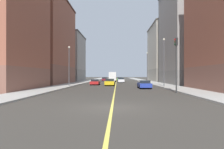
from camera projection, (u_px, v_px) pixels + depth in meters
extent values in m
plane|color=#37332D|center=(112.00, 107.00, 13.36)|extent=(400.00, 400.00, 0.00)
cube|color=#9E9B93|center=(148.00, 82.00, 62.09)|extent=(3.91, 168.00, 0.15)
cube|color=#9E9B93|center=(84.00, 82.00, 62.59)|extent=(3.91, 168.00, 0.15)
cube|color=#E5D14C|center=(116.00, 82.00, 62.34)|extent=(0.16, 154.00, 0.01)
cube|color=slate|center=(185.00, 78.00, 47.44)|extent=(8.48, 17.79, 3.04)
cube|color=gray|center=(185.00, 29.00, 47.47)|extent=(8.48, 17.79, 19.34)
cube|color=#9D9688|center=(164.00, 75.00, 68.05)|extent=(8.48, 18.15, 3.98)
cube|color=#BCB29E|center=(164.00, 48.00, 68.07)|extent=(8.48, 18.15, 13.97)
cube|color=#545047|center=(164.00, 26.00, 68.09)|extent=(8.78, 18.45, 0.40)
cube|color=brown|center=(4.00, 79.00, 29.59)|extent=(8.48, 14.62, 3.15)
cube|color=brown|center=(48.00, 75.00, 48.59)|extent=(8.48, 20.38, 4.15)
cube|color=#93513D|center=(49.00, 34.00, 48.61)|extent=(8.48, 20.38, 15.35)
cube|color=#42241B|center=(49.00, 0.00, 48.63)|extent=(8.78, 20.68, 0.40)
cube|color=gray|center=(69.00, 75.00, 69.89)|extent=(8.48, 16.30, 3.93)
cube|color=#9E9993|center=(69.00, 53.00, 69.91)|extent=(8.48, 16.30, 11.40)
cube|color=#474442|center=(70.00, 35.00, 69.93)|extent=(8.78, 16.60, 0.40)
cylinder|color=#2D2D2D|center=(176.00, 69.00, 24.24)|extent=(0.16, 0.16, 5.53)
cube|color=black|center=(176.00, 42.00, 24.24)|extent=(0.28, 0.32, 0.90)
sphere|color=red|center=(175.00, 40.00, 24.25)|extent=(0.20, 0.20, 0.20)
sphere|color=#352204|center=(175.00, 42.00, 24.25)|extent=(0.20, 0.20, 0.20)
sphere|color=black|center=(175.00, 44.00, 24.25)|extent=(0.20, 0.20, 0.20)
cylinder|color=#4C4C51|center=(164.00, 63.00, 35.15)|extent=(0.14, 0.14, 7.82)
sphere|color=#EAEACC|center=(164.00, 40.00, 35.16)|extent=(0.36, 0.36, 0.36)
cylinder|color=#4C4C51|center=(69.00, 67.00, 36.91)|extent=(0.14, 0.14, 6.72)
sphere|color=#EAEACC|center=(69.00, 47.00, 36.92)|extent=(0.36, 0.36, 0.36)
cylinder|color=#4C4C51|center=(147.00, 68.00, 54.90)|extent=(0.14, 0.14, 7.62)
sphere|color=#EAEACC|center=(147.00, 53.00, 54.91)|extent=(0.36, 0.36, 0.36)
cube|color=white|center=(121.00, 81.00, 56.62)|extent=(1.79, 4.06, 0.70)
cube|color=black|center=(121.00, 78.00, 56.75)|extent=(1.54, 1.91, 0.45)
cylinder|color=black|center=(118.00, 81.00, 57.87)|extent=(0.23, 0.64, 0.64)
cylinder|color=black|center=(124.00, 81.00, 57.86)|extent=(0.23, 0.64, 0.64)
cylinder|color=black|center=(118.00, 82.00, 55.37)|extent=(0.23, 0.64, 0.64)
cylinder|color=black|center=(124.00, 82.00, 55.36)|extent=(0.23, 0.64, 0.64)
cube|color=maroon|center=(105.00, 80.00, 71.24)|extent=(1.75, 3.99, 0.62)
cube|color=black|center=(105.00, 78.00, 71.35)|extent=(1.53, 2.03, 0.47)
cylinder|color=black|center=(103.00, 80.00, 72.50)|extent=(0.22, 0.64, 0.64)
cylinder|color=black|center=(107.00, 80.00, 72.45)|extent=(0.22, 0.64, 0.64)
cylinder|color=black|center=(102.00, 80.00, 70.03)|extent=(0.22, 0.64, 0.64)
cylinder|color=black|center=(107.00, 80.00, 69.98)|extent=(0.22, 0.64, 0.64)
cube|color=red|center=(95.00, 83.00, 43.72)|extent=(1.78, 4.11, 0.55)
cube|color=black|center=(95.00, 80.00, 43.91)|extent=(1.56, 2.14, 0.43)
cylinder|color=black|center=(92.00, 83.00, 45.01)|extent=(0.22, 0.64, 0.64)
cylinder|color=black|center=(100.00, 83.00, 44.96)|extent=(0.22, 0.64, 0.64)
cylinder|color=black|center=(91.00, 84.00, 42.47)|extent=(0.22, 0.64, 0.64)
cylinder|color=black|center=(98.00, 84.00, 42.42)|extent=(0.22, 0.64, 0.64)
cube|color=gold|center=(110.00, 83.00, 41.01)|extent=(1.90, 4.57, 0.69)
cube|color=black|center=(110.00, 80.00, 41.14)|extent=(1.63, 2.02, 0.46)
cylinder|color=black|center=(106.00, 84.00, 42.45)|extent=(0.23, 0.64, 0.64)
cylinder|color=black|center=(114.00, 84.00, 42.38)|extent=(0.23, 0.64, 0.64)
cylinder|color=black|center=(105.00, 84.00, 39.65)|extent=(0.23, 0.64, 0.64)
cylinder|color=black|center=(114.00, 84.00, 39.57)|extent=(0.23, 0.64, 0.64)
cube|color=#23389E|center=(144.00, 85.00, 32.26)|extent=(1.86, 4.06, 0.60)
cube|color=black|center=(144.00, 82.00, 32.27)|extent=(1.61, 2.11, 0.45)
cylinder|color=black|center=(138.00, 86.00, 33.52)|extent=(0.23, 0.64, 0.64)
cylinder|color=black|center=(148.00, 86.00, 33.50)|extent=(0.23, 0.64, 0.64)
cylinder|color=black|center=(140.00, 87.00, 31.02)|extent=(0.23, 0.64, 0.64)
cylinder|color=black|center=(151.00, 87.00, 31.00)|extent=(0.23, 0.64, 0.64)
cube|color=#1E6B38|center=(120.00, 79.00, 76.76)|extent=(2.05, 4.49, 0.64)
cube|color=black|center=(120.00, 78.00, 76.79)|extent=(1.72, 1.93, 0.43)
cylinder|color=black|center=(118.00, 80.00, 78.18)|extent=(0.25, 0.65, 0.64)
cylinder|color=black|center=(122.00, 80.00, 78.07)|extent=(0.25, 0.65, 0.64)
cylinder|color=black|center=(117.00, 80.00, 75.45)|extent=(0.25, 0.65, 0.64)
cylinder|color=black|center=(122.00, 80.00, 75.34)|extent=(0.25, 0.65, 0.64)
cube|color=maroon|center=(113.00, 77.00, 69.05)|extent=(2.24, 1.95, 2.11)
cube|color=silver|center=(113.00, 76.00, 65.36)|extent=(2.24, 4.60, 2.54)
cylinder|color=black|center=(110.00, 80.00, 68.73)|extent=(0.30, 0.90, 0.90)
cylinder|color=black|center=(116.00, 80.00, 68.68)|extent=(0.30, 0.90, 0.90)
cylinder|color=black|center=(109.00, 80.00, 64.41)|extent=(0.30, 0.90, 0.90)
cylinder|color=black|center=(116.00, 80.00, 64.35)|extent=(0.30, 0.90, 0.90)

